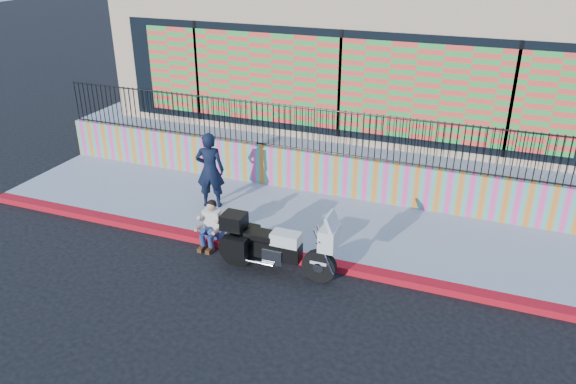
% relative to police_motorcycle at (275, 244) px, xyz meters
% --- Properties ---
extents(ground, '(90.00, 90.00, 0.00)m').
position_rel_police_motorcycle_xyz_m(ground, '(-0.10, 0.55, -0.66)').
color(ground, black).
rests_on(ground, ground).
extents(red_curb, '(16.00, 0.30, 0.15)m').
position_rel_police_motorcycle_xyz_m(red_curb, '(-0.10, 0.55, -0.58)').
color(red_curb, '#A80C1F').
rests_on(red_curb, ground).
extents(sidewalk, '(16.00, 3.00, 0.15)m').
position_rel_police_motorcycle_xyz_m(sidewalk, '(-0.10, 2.20, -0.58)').
color(sidewalk, '#8C94A8').
rests_on(sidewalk, ground).
extents(mural_wall, '(16.00, 0.20, 1.10)m').
position_rel_police_motorcycle_xyz_m(mural_wall, '(-0.10, 3.80, 0.04)').
color(mural_wall, '#F13F8F').
rests_on(mural_wall, sidewalk).
extents(metal_fence, '(15.80, 0.04, 1.20)m').
position_rel_police_motorcycle_xyz_m(metal_fence, '(-0.10, 3.80, 1.19)').
color(metal_fence, black).
rests_on(metal_fence, mural_wall).
extents(elevated_platform, '(16.00, 10.00, 1.25)m').
position_rel_police_motorcycle_xyz_m(elevated_platform, '(-0.10, 8.90, -0.03)').
color(elevated_platform, '#8C94A8').
rests_on(elevated_platform, ground).
extents(storefront_building, '(14.00, 8.06, 4.00)m').
position_rel_police_motorcycle_xyz_m(storefront_building, '(-0.10, 8.69, 2.59)').
color(storefront_building, tan).
rests_on(storefront_building, elevated_platform).
extents(police_motorcycle, '(2.53, 0.84, 1.58)m').
position_rel_police_motorcycle_xyz_m(police_motorcycle, '(0.00, 0.00, 0.00)').
color(police_motorcycle, black).
rests_on(police_motorcycle, ground).
extents(police_officer, '(0.81, 0.64, 1.94)m').
position_rel_police_motorcycle_xyz_m(police_officer, '(-2.57, 2.03, 0.46)').
color(police_officer, black).
rests_on(police_officer, sidewalk).
extents(seated_man, '(0.54, 0.71, 1.06)m').
position_rel_police_motorcycle_xyz_m(seated_man, '(-1.75, 0.45, -0.21)').
color(seated_man, navy).
rests_on(seated_man, ground).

